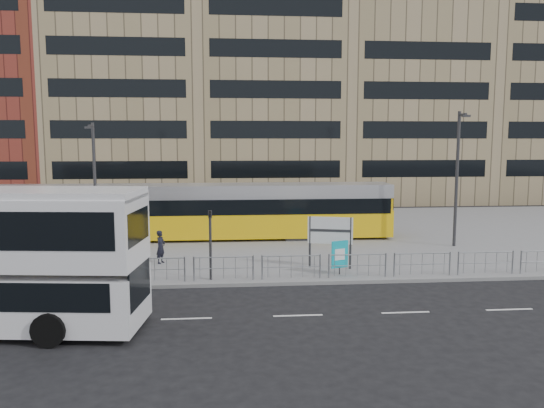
{
  "coord_description": "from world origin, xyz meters",
  "views": [
    {
      "loc": [
        -0.52,
        -22.4,
        6.36
      ],
      "look_at": [
        1.91,
        6.0,
        2.86
      ],
      "focal_mm": 35.0,
      "sensor_mm": 36.0,
      "label": 1
    }
  ],
  "objects": [
    {
      "name": "lamp_post_east",
      "position": [
        12.68,
        6.94,
        4.41
      ],
      "size": [
        0.45,
        1.04,
        7.77
      ],
      "color": "#2D2D30",
      "rests_on": "plaza"
    },
    {
      "name": "pedestrian_barrier",
      "position": [
        2.0,
        0.5,
        0.98
      ],
      "size": [
        32.07,
        0.07,
        1.1
      ],
      "color": "#92959A",
      "rests_on": "plaza"
    },
    {
      "name": "station_sign",
      "position": [
        4.41,
        2.37,
        1.88
      ],
      "size": [
        2.12,
        0.65,
        2.49
      ],
      "rotation": [
        0.0,
        0.0,
        -0.26
      ],
      "color": "#2D2D30",
      "rests_on": "plaza"
    },
    {
      "name": "ad_panel",
      "position": [
        4.62,
        1.12,
        1.07
      ],
      "size": [
        0.81,
        0.33,
        1.57
      ],
      "rotation": [
        0.0,
        0.0,
        0.33
      ],
      "color": "#2D2D30",
      "rests_on": "plaza"
    },
    {
      "name": "traffic_light_west",
      "position": [
        -1.27,
        0.71,
        2.12
      ],
      "size": [
        0.18,
        0.21,
        3.1
      ],
      "rotation": [
        0.0,
        0.0,
        0.09
      ],
      "color": "#2D2D30",
      "rests_on": "plaza"
    },
    {
      "name": "kerb",
      "position": [
        0.0,
        0.05,
        0.07
      ],
      "size": [
        64.0,
        0.25,
        0.17
      ],
      "primitive_type": "cube",
      "color": "gray",
      "rests_on": "ground"
    },
    {
      "name": "road_markings",
      "position": [
        1.0,
        -4.0,
        0.01
      ],
      "size": [
        62.0,
        0.12,
        0.01
      ],
      "primitive_type": "cube",
      "color": "white",
      "rests_on": "ground"
    },
    {
      "name": "building_row",
      "position": [
        1.55,
        34.27,
        12.91
      ],
      "size": [
        70.4,
        18.4,
        31.2
      ],
      "color": "maroon",
      "rests_on": "ground"
    },
    {
      "name": "plaza",
      "position": [
        0.0,
        12.0,
        0.07
      ],
      "size": [
        64.0,
        24.0,
        0.15
      ],
      "primitive_type": "cube",
      "color": "gray",
      "rests_on": "ground"
    },
    {
      "name": "lamp_post_west",
      "position": [
        -8.27,
        9.4,
        4.09
      ],
      "size": [
        0.45,
        1.04,
        7.15
      ],
      "color": "#2D2D30",
      "rests_on": "plaza"
    },
    {
      "name": "tram",
      "position": [
        -4.72,
        10.58,
        1.86
      ],
      "size": [
        28.94,
        2.88,
        3.41
      ],
      "rotation": [
        0.0,
        0.0,
        -0.0
      ],
      "color": "yellow",
      "rests_on": "plaza"
    },
    {
      "name": "ground",
      "position": [
        0.0,
        0.0,
        0.0
      ],
      "size": [
        120.0,
        120.0,
        0.0
      ],
      "primitive_type": "plane",
      "color": "black",
      "rests_on": "ground"
    },
    {
      "name": "pedestrian",
      "position": [
        -3.86,
        4.08,
        0.98
      ],
      "size": [
        0.61,
        0.71,
        1.66
      ],
      "primitive_type": "imported",
      "rotation": [
        0.0,
        0.0,
        1.15
      ],
      "color": "black",
      "rests_on": "plaza"
    }
  ]
}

